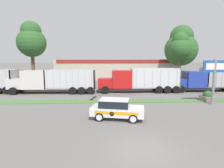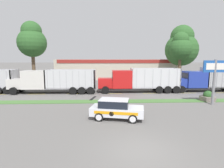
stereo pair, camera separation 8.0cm
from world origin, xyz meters
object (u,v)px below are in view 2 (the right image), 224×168
Objects in this scene: dump_truck_lead at (131,81)px; rally_car at (116,109)px; store_sign_post at (215,73)px; stone_planter at (208,97)px; dump_truck_mid at (45,82)px; dump_truck_trail at (201,81)px.

dump_truck_lead reaches higher than rally_car.
dump_truck_lead is 12.10m from rally_car.
rally_car is 0.94× the size of store_sign_post.
rally_car is at bearing -152.14° from stone_planter.
rally_car is at bearing -50.06° from dump_truck_mid.
dump_truck_trail is at bearing 67.25° from stone_planter.
dump_truck_lead is at bearing 144.46° from stone_planter.
dump_truck_lead is at bearing 0.89° from dump_truck_mid.
dump_truck_trail is 8.61m from store_sign_post.
dump_truck_trail is 6.76m from stone_planter.
dump_truck_lead is at bearing -178.38° from dump_truck_trail.
rally_car is (9.63, -11.51, -0.83)m from dump_truck_mid.
dump_truck_trail reaches higher than stone_planter.
store_sign_post is (20.27, -7.35, 1.73)m from dump_truck_mid.
store_sign_post reaches higher than dump_truck_lead.
rally_car is 11.70m from store_sign_post.
dump_truck_mid reaches higher than stone_planter.
dump_truck_mid is (-12.60, -0.20, 0.01)m from dump_truck_lead.
store_sign_post reaches higher than rally_car.
dump_truck_lead is 10.90m from store_sign_post.
store_sign_post reaches higher than dump_truck_trail.
dump_truck_trail is (23.32, 0.50, -0.02)m from dump_truck_mid.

